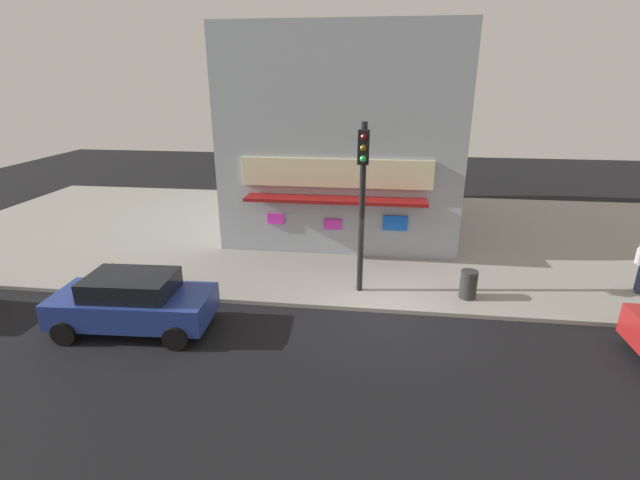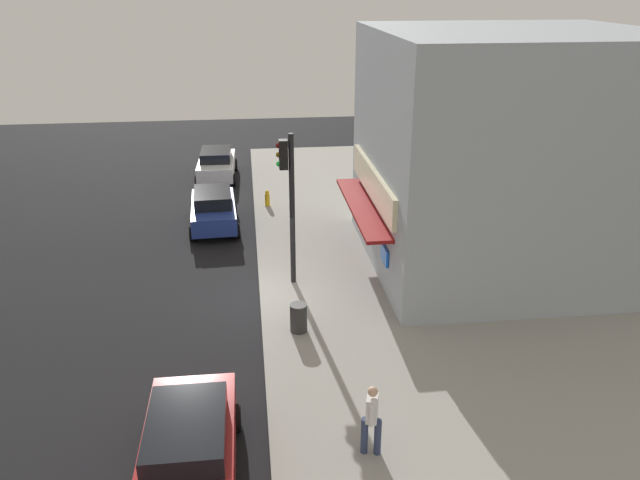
{
  "view_description": "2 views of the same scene",
  "coord_description": "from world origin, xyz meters",
  "px_view_note": "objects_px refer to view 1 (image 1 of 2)",
  "views": [
    {
      "loc": [
        -0.29,
        -11.93,
        6.48
      ],
      "look_at": [
        -2.09,
        1.91,
        1.49
      ],
      "focal_mm": 25.56,
      "sensor_mm": 36.0,
      "label": 1
    },
    {
      "loc": [
        18.83,
        -0.19,
        9.86
      ],
      "look_at": [
        0.07,
        2.02,
        1.98
      ],
      "focal_mm": 35.39,
      "sensor_mm": 36.0,
      "label": 2
    }
  ],
  "objects_px": {
    "fire_hydrant": "(113,274)",
    "trash_can": "(468,284)",
    "traffic_light": "(362,188)",
    "parked_car_blue": "(133,302)"
  },
  "relations": [
    {
      "from": "fire_hydrant",
      "to": "trash_can",
      "type": "distance_m",
      "value": 11.28
    },
    {
      "from": "traffic_light",
      "to": "fire_hydrant",
      "type": "xyz_separation_m",
      "value": [
        -7.96,
        -0.47,
        -2.97
      ]
    },
    {
      "from": "trash_can",
      "to": "parked_car_blue",
      "type": "distance_m",
      "value": 9.67
    },
    {
      "from": "traffic_light",
      "to": "fire_hydrant",
      "type": "bearing_deg",
      "value": -176.63
    },
    {
      "from": "trash_can",
      "to": "parked_car_blue",
      "type": "bearing_deg",
      "value": -163.02
    },
    {
      "from": "trash_can",
      "to": "parked_car_blue",
      "type": "xyz_separation_m",
      "value": [
        -9.24,
        -2.82,
        0.25
      ]
    },
    {
      "from": "traffic_light",
      "to": "trash_can",
      "type": "distance_m",
      "value": 4.39
    },
    {
      "from": "fire_hydrant",
      "to": "parked_car_blue",
      "type": "bearing_deg",
      "value": -49.25
    },
    {
      "from": "fire_hydrant",
      "to": "parked_car_blue",
      "type": "xyz_separation_m",
      "value": [
        2.03,
        -2.35,
        0.33
      ]
    },
    {
      "from": "traffic_light",
      "to": "trash_can",
      "type": "bearing_deg",
      "value": 0.04
    }
  ]
}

